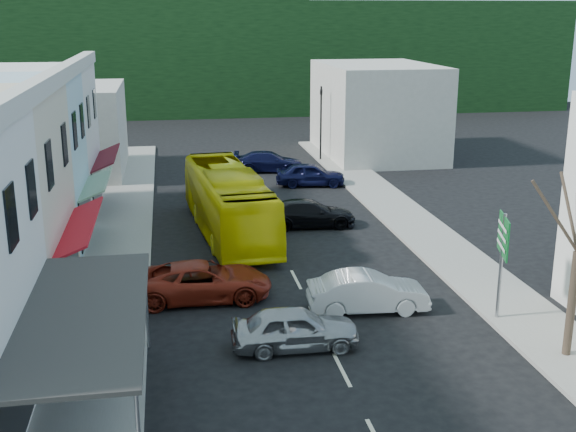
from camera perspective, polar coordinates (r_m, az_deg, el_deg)
The scene contains 17 objects.
ground at distance 26.52m, azimuth 2.19°, elevation -8.07°, with size 120.00×120.00×0.00m, color black.
sidewalk_left at distance 35.45m, azimuth -13.16°, elevation -2.13°, with size 3.00×52.00×0.15m, color gray.
sidewalk_right at distance 37.53m, azimuth 10.32°, elevation -0.97°, with size 3.00×52.00×0.15m, color gray.
distant_block_left at distance 51.78m, azimuth -17.35°, elevation 6.48°, with size 8.00×10.00×6.00m, color #B7B2A8.
distant_block_right at distance 56.54m, azimuth 7.01°, elevation 8.31°, with size 8.00×12.00×7.00m, color #B7B2A8.
hillside at distance 88.99m, azimuth -7.51°, elevation 13.05°, with size 80.00×26.00×14.00m.
bus at distance 35.97m, azimuth -4.73°, elevation 0.95°, with size 2.50×11.60×3.10m, color yellow.
car_silver at distance 24.00m, azimuth 0.58°, elevation -8.88°, with size 1.80×4.40×1.40m, color #A4A4A8.
car_white at distance 27.04m, azimuth 6.32°, elevation -6.07°, with size 1.80×4.40×1.40m, color silver.
car_red at distance 28.13m, azimuth -6.73°, elevation -5.20°, with size 1.90×4.60×1.40m, color maroon.
car_black_near at distance 37.35m, azimuth 1.65°, elevation 0.20°, with size 1.84×4.50×1.40m, color black.
car_navy_mid at distance 46.27m, azimuth 1.78°, elevation 3.25°, with size 1.80×4.40×1.40m, color black.
car_black_far at distance 44.26m, azimuth -4.86°, elevation 2.62°, with size 1.80×4.40×1.40m, color black.
car_navy_far at distance 50.51m, azimuth -1.53°, elevation 4.32°, with size 1.84×4.50×1.40m, color black.
pedestrian_left at distance 26.50m, azimuth -13.26°, elevation -6.18°, with size 0.60×0.40×1.70m, color black.
direction_sign at distance 26.65m, azimuth 16.46°, elevation -3.98°, with size 0.69×1.79×4.01m, color #0B5F22, non-canonical shape.
traffic_signal at distance 53.87m, azimuth 2.61°, elevation 7.27°, with size 0.64×1.15×5.55m, color black, non-canonical shape.
Camera 1 is at (-5.05, -23.73, 10.70)m, focal length 45.00 mm.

